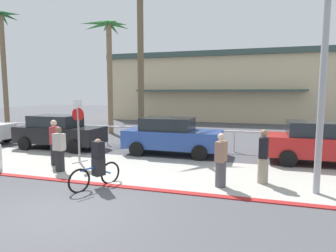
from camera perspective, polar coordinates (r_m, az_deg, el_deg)
ground_plane at (r=16.45m, az=1.28°, el=-3.37°), size 80.00×80.00×0.00m
sidewalk_strip at (r=11.09m, az=-6.87°, el=-8.28°), size 44.00×4.00×0.02m
curb_paint at (r=9.37m, az=-11.87°, el=-11.16°), size 44.00×0.24×0.03m
building_backdrop at (r=32.50m, az=10.60°, el=7.41°), size 22.53×10.81×6.68m
rail_fence at (r=14.89m, az=-0.26°, el=-1.16°), size 20.36×0.08×1.04m
stop_sign_bike_lane at (r=12.17m, az=-17.09°, el=0.78°), size 0.52×0.56×2.56m
streetlight_curb at (r=8.89m, az=28.61°, el=15.03°), size 0.24×2.54×7.50m
palm_tree_0 at (r=25.94m, az=-29.53°, el=13.46°), size 3.32×3.39×8.85m
palm_tree_1 at (r=20.77m, az=-11.54°, el=14.67°), size 3.27×3.18×7.65m
palm_tree_2 at (r=17.65m, az=-5.29°, el=18.27°), size 3.17×3.24×9.11m
car_black_1 at (r=15.78m, az=-20.42°, el=-1.01°), size 4.40×2.02×1.69m
car_blue_2 at (r=13.39m, az=0.70°, el=-1.89°), size 4.40×2.02×1.69m
car_red_3 at (r=13.07m, az=27.98°, el=-2.89°), size 4.40×2.02×1.69m
cyclist_blue_0 at (r=9.10m, az=-13.64°, el=-7.29°), size 0.81×1.68×1.50m
pedestrian_0 at (r=9.61m, az=18.07°, el=-6.08°), size 0.36×0.43×1.72m
pedestrian_1 at (r=12.21m, az=-21.22°, el=-3.35°), size 0.42×0.47×1.79m
pedestrian_2 at (r=11.21m, az=-20.39°, el=-4.62°), size 0.43×0.36×1.63m
pedestrian_3 at (r=8.95m, az=10.25°, el=-7.03°), size 0.39×0.45×1.65m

